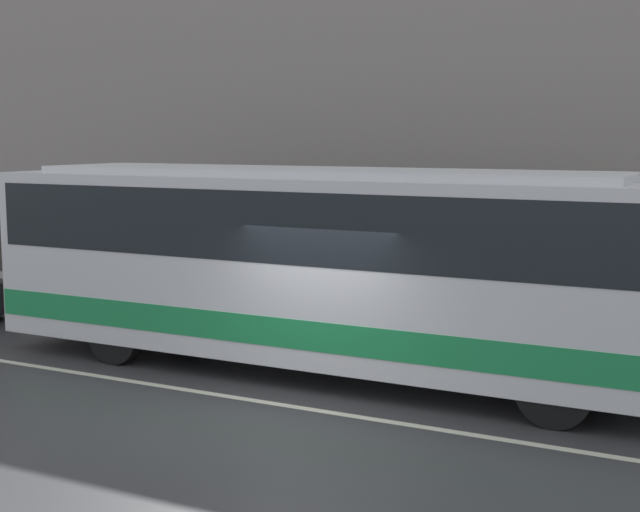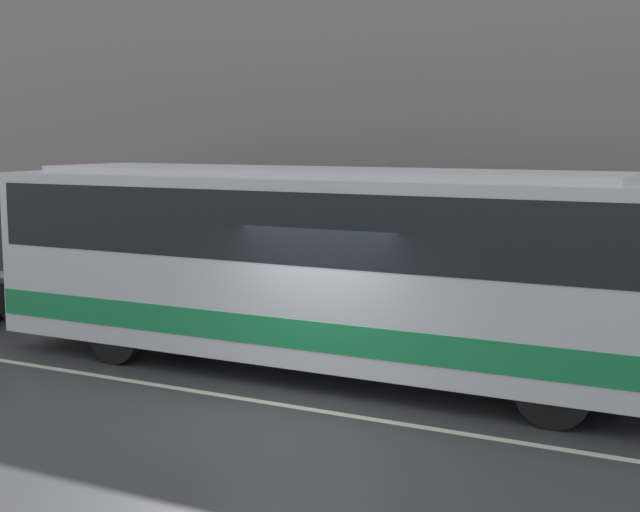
% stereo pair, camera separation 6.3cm
% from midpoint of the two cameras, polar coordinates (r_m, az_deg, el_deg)
% --- Properties ---
extents(ground_plane, '(60.00, 60.00, 0.00)m').
position_cam_midpoint_polar(ground_plane, '(12.85, -1.58, -9.67)').
color(ground_plane, '#38383A').
extents(sidewalk, '(60.00, 2.85, 0.13)m').
position_cam_midpoint_polar(sidewalk, '(17.62, 6.95, -4.71)').
color(sidewalk, '#A09E99').
rests_on(sidewalk, ground_plane).
extents(building_facade, '(60.00, 0.35, 10.30)m').
position_cam_midpoint_polar(building_facade, '(18.73, 8.89, 11.06)').
color(building_facade, gray).
rests_on(building_facade, ground_plane).
extents(lane_stripe, '(54.00, 0.14, 0.01)m').
position_cam_midpoint_polar(lane_stripe, '(12.85, -1.58, -9.65)').
color(lane_stripe, beige).
rests_on(lane_stripe, ground_plane).
extents(transit_bus, '(11.38, 2.49, 3.32)m').
position_cam_midpoint_polar(transit_bus, '(14.34, -0.30, -0.17)').
color(transit_bus, silver).
rests_on(transit_bus, ground_plane).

